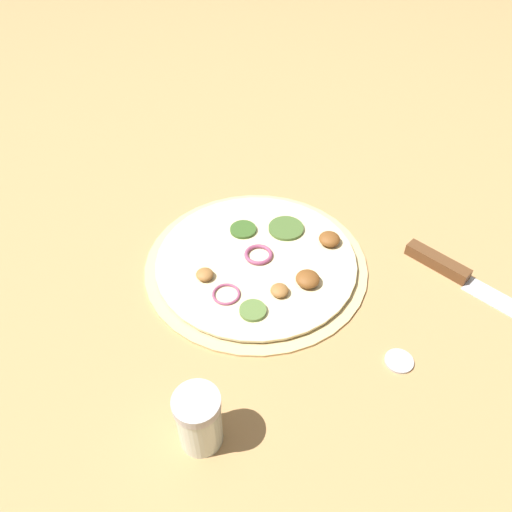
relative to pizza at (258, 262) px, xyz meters
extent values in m
plane|color=tan|center=(0.00, 0.00, -0.01)|extent=(3.00, 3.00, 0.00)
cylinder|color=#D6B77A|center=(0.00, 0.00, 0.00)|extent=(0.32, 0.32, 0.01)
cylinder|color=beige|center=(0.00, 0.00, 0.00)|extent=(0.29, 0.29, 0.00)
torus|color=#934266|center=(0.01, 0.00, 0.01)|extent=(0.04, 0.04, 0.01)
cylinder|color=#385B23|center=(0.04, 0.05, 0.01)|extent=(0.04, 0.04, 0.00)
torus|color=#934266|center=(-0.08, 0.00, 0.01)|extent=(0.04, 0.04, 0.00)
ellipsoid|color=brown|center=(0.08, -0.07, 0.01)|extent=(0.03, 0.03, 0.02)
cylinder|color=#47662D|center=(0.08, -0.01, 0.01)|extent=(0.05, 0.05, 0.00)
ellipsoid|color=brown|center=(-0.01, -0.08, 0.01)|extent=(0.03, 0.03, 0.02)
ellipsoid|color=#996633|center=(-0.04, -0.06, 0.01)|extent=(0.02, 0.02, 0.01)
ellipsoid|color=#996633|center=(-0.07, 0.05, 0.01)|extent=(0.02, 0.02, 0.01)
cylinder|color=#567538|center=(-0.09, -0.04, 0.01)|extent=(0.04, 0.04, 0.01)
cube|color=brown|center=(0.13, -0.23, 0.00)|extent=(0.04, 0.10, 0.02)
cylinder|color=silver|center=(-0.26, -0.08, 0.03)|extent=(0.05, 0.05, 0.07)
cylinder|color=#B2B2B7|center=(-0.26, -0.08, 0.07)|extent=(0.05, 0.05, 0.01)
cylinder|color=#B2B2B7|center=(-0.06, -0.23, 0.00)|extent=(0.04, 0.04, 0.01)
camera|label=1|loc=(-0.44, -0.25, 0.51)|focal=35.00mm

